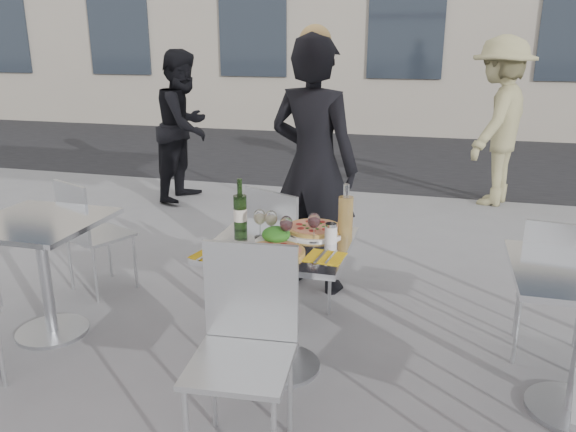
% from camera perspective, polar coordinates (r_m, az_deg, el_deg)
% --- Properties ---
extents(ground, '(80.00, 80.00, 0.00)m').
position_cam_1_polar(ground, '(3.28, -0.71, -15.10)').
color(ground, slate).
extents(street_asphalt, '(24.00, 5.00, 0.00)m').
position_cam_1_polar(street_asphalt, '(9.36, 10.33, 6.13)').
color(street_asphalt, black).
rests_on(street_asphalt, ground).
extents(main_table, '(0.72, 0.72, 0.75)m').
position_cam_1_polar(main_table, '(3.03, -0.75, -6.44)').
color(main_table, '#B7BABF').
rests_on(main_table, ground).
extents(side_table_left, '(0.72, 0.72, 0.75)m').
position_cam_1_polar(side_table_left, '(3.70, -23.71, -3.45)').
color(side_table_left, '#B7BABF').
rests_on(side_table_left, ground).
extents(chair_far, '(0.55, 0.56, 0.90)m').
position_cam_1_polar(chair_far, '(3.55, -0.52, -2.91)').
color(chair_far, silver).
rests_on(chair_far, ground).
extents(chair_near, '(0.46, 0.47, 0.93)m').
position_cam_1_polar(chair_near, '(2.47, -4.36, -11.95)').
color(chair_near, silver).
rests_on(chair_near, ground).
extents(side_chair_lfar, '(0.51, 0.52, 0.84)m').
position_cam_1_polar(side_chair_lfar, '(4.22, -19.68, -1.14)').
color(side_chair_lfar, silver).
rests_on(side_chair_lfar, ground).
extents(side_chair_rfar, '(0.44, 0.45, 0.87)m').
position_cam_1_polar(side_chair_rfar, '(3.42, 25.62, -5.87)').
color(side_chair_rfar, silver).
rests_on(side_chair_rfar, ground).
extents(woman_diner, '(0.75, 0.59, 1.82)m').
position_cam_1_polar(woman_diner, '(3.99, 2.60, 5.01)').
color(woman_diner, black).
rests_on(woman_diner, ground).
extents(pedestrian_a, '(0.70, 0.87, 1.69)m').
position_cam_1_polar(pedestrian_a, '(6.56, -10.46, 8.95)').
color(pedestrian_a, black).
rests_on(pedestrian_a, ground).
extents(pedestrian_b, '(1.06, 1.35, 1.84)m').
position_cam_1_polar(pedestrian_b, '(6.67, 20.55, 8.93)').
color(pedestrian_b, tan).
rests_on(pedestrian_b, ground).
extents(pizza_near, '(0.30, 0.30, 0.02)m').
position_cam_1_polar(pizza_near, '(2.79, -1.34, -3.63)').
color(pizza_near, tan).
rests_on(pizza_near, main_table).
extents(pizza_far, '(0.35, 0.35, 0.03)m').
position_cam_1_polar(pizza_far, '(3.11, 2.64, -1.33)').
color(pizza_far, white).
rests_on(pizza_far, main_table).
extents(salad_plate, '(0.22, 0.22, 0.09)m').
position_cam_1_polar(salad_plate, '(2.93, -1.21, -2.05)').
color(salad_plate, white).
rests_on(salad_plate, main_table).
extents(wine_bottle, '(0.07, 0.08, 0.29)m').
position_cam_1_polar(wine_bottle, '(3.12, -4.88, 0.55)').
color(wine_bottle, '#284B1C').
rests_on(wine_bottle, main_table).
extents(carafe, '(0.08, 0.08, 0.29)m').
position_cam_1_polar(carafe, '(3.02, 5.87, 0.07)').
color(carafe, '#E0B75F').
rests_on(carafe, main_table).
extents(sugar_shaker, '(0.06, 0.06, 0.11)m').
position_cam_1_polar(sugar_shaker, '(2.93, 4.38, -1.77)').
color(sugar_shaker, white).
rests_on(sugar_shaker, main_table).
extents(wineglass_white_a, '(0.07, 0.07, 0.16)m').
position_cam_1_polar(wineglass_white_a, '(2.99, -2.88, -0.20)').
color(wineglass_white_a, white).
rests_on(wineglass_white_a, main_table).
extents(wineglass_white_b, '(0.07, 0.07, 0.16)m').
position_cam_1_polar(wineglass_white_b, '(2.97, -1.73, -0.33)').
color(wineglass_white_b, white).
rests_on(wineglass_white_b, main_table).
extents(wineglass_red_a, '(0.07, 0.07, 0.16)m').
position_cam_1_polar(wineglass_red_a, '(2.88, -0.17, -0.90)').
color(wineglass_red_a, white).
rests_on(wineglass_red_a, main_table).
extents(wineglass_red_b, '(0.07, 0.07, 0.16)m').
position_cam_1_polar(wineglass_red_b, '(2.93, 2.66, -0.58)').
color(wineglass_red_b, white).
rests_on(wineglass_red_b, main_table).
extents(napkin_left, '(0.21, 0.21, 0.01)m').
position_cam_1_polar(napkin_left, '(2.80, -7.62, -3.90)').
color(napkin_left, yellow).
rests_on(napkin_left, main_table).
extents(napkin_right, '(0.20, 0.20, 0.01)m').
position_cam_1_polar(napkin_right, '(2.75, 3.79, -4.15)').
color(napkin_right, yellow).
rests_on(napkin_right, main_table).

